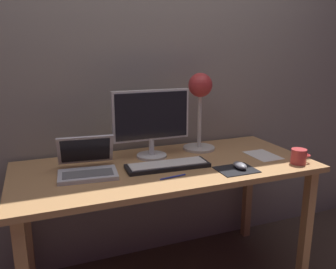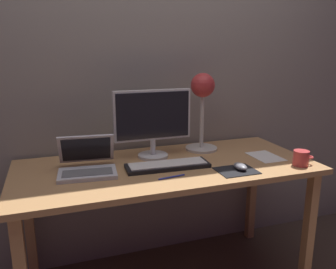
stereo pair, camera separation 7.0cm
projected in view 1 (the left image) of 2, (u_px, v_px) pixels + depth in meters
name	position (u px, v px, depth m)	size (l,w,h in m)	color
back_wall	(142.00, 57.00, 2.08)	(4.80, 0.06, 2.60)	gray
desk	(166.00, 178.00, 1.88)	(1.60, 0.70, 0.74)	tan
monitor	(151.00, 120.00, 1.93)	(0.44, 0.17, 0.39)	silver
keyboard_main	(168.00, 165.00, 1.81)	(0.45, 0.16, 0.03)	black
laptop	(87.00, 163.00, 1.73)	(0.31, 0.30, 0.18)	silver
desk_lamp	(200.00, 97.00, 2.06)	(0.20, 0.20, 0.47)	beige
mousepad	(236.00, 170.00, 1.77)	(0.20, 0.16, 0.00)	black
mouse	(240.00, 165.00, 1.78)	(0.06, 0.10, 0.03)	slate
coffee_mug	(299.00, 156.00, 1.86)	(0.12, 0.08, 0.08)	#CC3F3F
paper_sheet_near_mouse	(263.00, 155.00, 2.01)	(0.15, 0.21, 0.00)	white
pen	(173.00, 177.00, 1.67)	(0.01, 0.01, 0.14)	#2633A5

